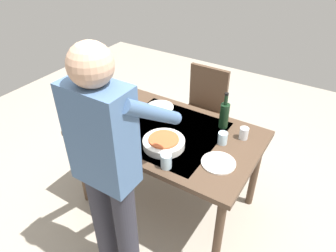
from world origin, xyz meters
name	(u,v)px	position (x,y,z in m)	size (l,w,h in m)	color
ground_plane	(168,200)	(0.00, 0.00, 0.00)	(6.00, 6.00, 0.00)	#9E9384
dining_table	(168,140)	(0.00, 0.00, 0.68)	(1.39, 0.87, 0.76)	#4C3828
chair_near	(203,107)	(0.10, -0.82, 0.53)	(0.40, 0.40, 0.91)	#352114
person_server	(108,165)	(-0.04, 0.70, 0.96)	(0.42, 0.61, 1.69)	#2D2D38
wine_bottle	(224,115)	(-0.33, -0.28, 0.87)	(0.07, 0.07, 0.30)	black
wine_glass_left	(128,132)	(0.16, 0.28, 0.87)	(0.07, 0.07, 0.15)	white
water_cup_near_left	(244,133)	(-0.52, -0.22, 0.81)	(0.07, 0.07, 0.09)	silver
water_cup_near_right	(166,161)	(-0.20, 0.35, 0.81)	(0.07, 0.07, 0.10)	silver
water_cup_far_left	(223,138)	(-0.41, -0.08, 0.81)	(0.07, 0.07, 0.09)	silver
serving_bowl_pasta	(164,142)	(-0.07, 0.17, 0.80)	(0.30, 0.30, 0.07)	white
dinner_plate_near	(218,163)	(-0.48, 0.13, 0.77)	(0.23, 0.23, 0.01)	white
dinner_plate_far	(160,107)	(0.24, -0.26, 0.77)	(0.23, 0.23, 0.01)	white
table_fork	(110,134)	(0.36, 0.26, 0.76)	(0.01, 0.18, 0.01)	silver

